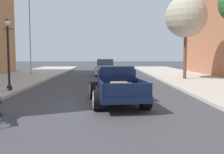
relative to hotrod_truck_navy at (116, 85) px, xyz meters
name	(u,v)px	position (x,y,z in m)	size (l,w,h in m)	color
ground_plane	(101,105)	(-0.65, -0.51, -0.75)	(140.00, 140.00, 0.00)	#3D3D42
hotrod_truck_navy	(116,85)	(0.00, 0.00, 0.00)	(2.52, 5.06, 1.58)	#0F1938
car_background_silver	(106,68)	(-0.49, 14.55, 0.01)	(2.08, 4.41, 1.65)	#B7B7BC
street_lamp_near	(8,49)	(-5.68, 2.89, 1.63)	(0.50, 0.32, 3.85)	black
flagpole	(32,18)	(-7.86, 15.26, 5.02)	(1.74, 0.16, 9.16)	#B2B2B7
street_tree_second	(186,17)	(5.88, 9.58, 4.31)	(3.29, 3.29, 6.58)	brown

